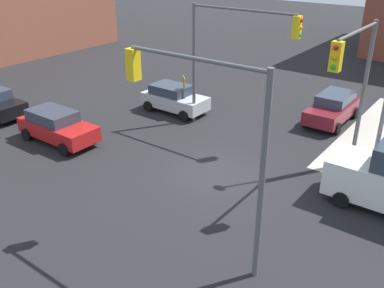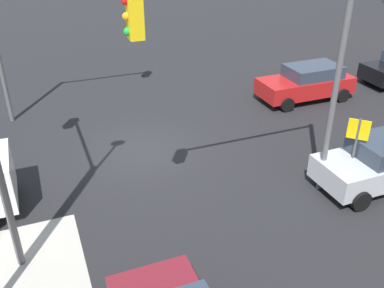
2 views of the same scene
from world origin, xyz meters
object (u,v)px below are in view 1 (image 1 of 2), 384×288
traffic_signal_nw_corner (232,44)px  coupe_red (57,126)px  traffic_signal_se_corner (206,122)px  hatchback_maroon (333,108)px  sedan_silver (174,98)px  traffic_signal_ne_corner (355,77)px

traffic_signal_nw_corner → coupe_red: 9.73m
traffic_signal_se_corner → hatchback_maroon: traffic_signal_se_corner is taller
traffic_signal_nw_corner → sedan_silver: size_ratio=1.63×
hatchback_maroon → traffic_signal_se_corner: bearing=-86.9°
coupe_red → traffic_signal_nw_corner: bearing=45.8°
traffic_signal_nw_corner → traffic_signal_ne_corner: (6.67, -1.72, -0.09)m
traffic_signal_se_corner → traffic_signal_ne_corner: bearing=75.3°
traffic_signal_ne_corner → hatchback_maroon: (-2.64, 6.30, -3.73)m
traffic_signal_se_corner → traffic_signal_ne_corner: 7.52m
traffic_signal_nw_corner → traffic_signal_ne_corner: same height
traffic_signal_ne_corner → sedan_silver: size_ratio=1.63×
traffic_signal_se_corner → traffic_signal_nw_corner: bearing=117.9°
traffic_signal_se_corner → hatchback_maroon: 14.11m
traffic_signal_se_corner → traffic_signal_ne_corner: size_ratio=1.00×
hatchback_maroon → sedan_silver: size_ratio=1.09×
traffic_signal_nw_corner → traffic_signal_se_corner: size_ratio=1.00×
traffic_signal_ne_corner → coupe_red: traffic_signal_ne_corner is taller
hatchback_maroon → traffic_signal_ne_corner: bearing=-67.2°
traffic_signal_se_corner → sedan_silver: size_ratio=1.63×
traffic_signal_ne_corner → sedan_silver: traffic_signal_ne_corner is taller
hatchback_maroon → sedan_silver: same height
traffic_signal_se_corner → coupe_red: (-11.01, 2.59, -3.76)m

